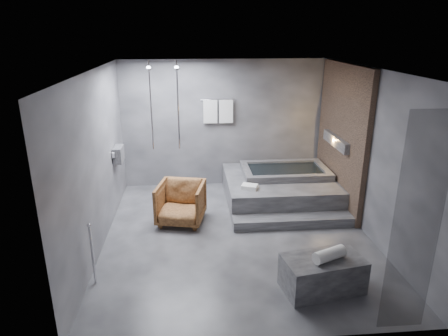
{
  "coord_description": "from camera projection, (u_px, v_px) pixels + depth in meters",
  "views": [
    {
      "loc": [
        -0.76,
        -6.12,
        3.38
      ],
      "look_at": [
        -0.2,
        0.3,
        1.14
      ],
      "focal_mm": 32.0,
      "sensor_mm": 36.0,
      "label": 1
    }
  ],
  "objects": [
    {
      "name": "rolled_towel",
      "position": [
        329.0,
        255.0,
        5.28
      ],
      "size": [
        0.49,
        0.34,
        0.17
      ],
      "primitive_type": "cylinder",
      "rotation": [
        0.0,
        1.57,
        0.41
      ],
      "color": "white",
      "rests_on": "concrete_bench"
    },
    {
      "name": "tub_deck",
      "position": [
        279.0,
        189.0,
        8.3
      ],
      "size": [
        2.2,
        2.0,
        0.5
      ],
      "primitive_type": "cube",
      "color": "#363639",
      "rests_on": "ground"
    },
    {
      "name": "room",
      "position": [
        260.0,
        134.0,
        6.62
      ],
      "size": [
        5.0,
        5.04,
        2.82
      ],
      "color": "#313133",
      "rests_on": "ground"
    },
    {
      "name": "concrete_bench",
      "position": [
        322.0,
        274.0,
        5.42
      ],
      "size": [
        1.15,
        0.77,
        0.48
      ],
      "primitive_type": "cube",
      "rotation": [
        0.0,
        0.0,
        0.18
      ],
      "color": "#303033",
      "rests_on": "ground"
    },
    {
      "name": "deck_towel",
      "position": [
        249.0,
        187.0,
        7.62
      ],
      "size": [
        0.35,
        0.31,
        0.08
      ],
      "primitive_type": "cube",
      "rotation": [
        0.0,
        0.0,
        -0.39
      ],
      "color": "white",
      "rests_on": "tub_deck"
    },
    {
      "name": "tub_step",
      "position": [
        293.0,
        221.0,
        7.24
      ],
      "size": [
        2.2,
        0.36,
        0.18
      ],
      "primitive_type": "cube",
      "color": "#363639",
      "rests_on": "ground"
    },
    {
      "name": "driftwood_chair",
      "position": [
        181.0,
        203.0,
        7.29
      ],
      "size": [
        0.97,
        0.99,
        0.76
      ],
      "primitive_type": "imported",
      "rotation": [
        0.0,
        0.0,
        -0.22
      ],
      "color": "#482812",
      "rests_on": "ground"
    }
  ]
}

